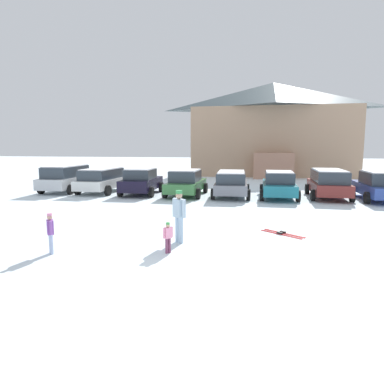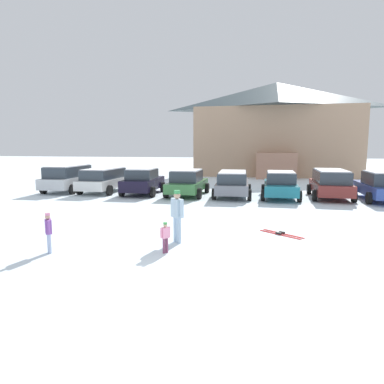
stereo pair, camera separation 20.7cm
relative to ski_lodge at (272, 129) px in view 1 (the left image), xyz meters
name	(u,v)px [view 1 (the left image)]	position (x,y,z in m)	size (l,w,h in m)	color
ground	(154,291)	(-3.71, -30.58, -4.80)	(160.00, 160.00, 0.00)	white
ski_lodge	(272,129)	(0.00, 0.00, 0.00)	(16.51, 9.97, 9.47)	tan
parked_silver_wagon	(67,177)	(-14.04, -16.34, -3.86)	(2.34, 4.77, 1.74)	silver
parked_white_suv	(102,179)	(-11.47, -16.38, -3.94)	(2.31, 4.51, 1.58)	silver
parked_black_sedan	(141,181)	(-8.68, -16.76, -3.97)	(2.26, 4.10, 1.64)	black
parked_green_coupe	(186,182)	(-5.80, -16.80, -3.99)	(2.24, 4.38, 1.60)	#36743A
parked_grey_wagon	(231,183)	(-3.04, -16.77, -3.96)	(2.34, 4.40, 1.53)	slate
parked_teal_hatchback	(279,184)	(-0.27, -16.76, -4.00)	(2.20, 4.50, 1.58)	#1B7386
parked_maroon_van	(329,183)	(2.59, -16.20, -3.90)	(2.34, 4.58, 1.67)	maroon
parked_blue_hatchback	(379,186)	(5.19, -16.65, -3.97)	(2.24, 4.74, 1.64)	#304AA1
skier_adult_in_blue_parka	(179,213)	(-3.97, -26.92, -3.86)	(0.46, 0.48, 1.67)	#9DBAD3
skier_child_in_pink_snowsuit	(168,236)	(-4.05, -28.02, -4.30)	(0.24, 0.26, 0.89)	#763A59
skier_child_in_purple_jacket	(50,231)	(-7.30, -28.67, -4.14)	(0.30, 0.36, 1.16)	#9FB0D5
pair_of_skis	(282,233)	(-0.68, -25.25, -4.78)	(1.46, 1.21, 0.08)	red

